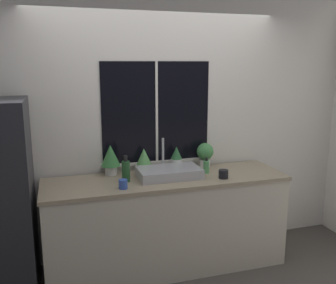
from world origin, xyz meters
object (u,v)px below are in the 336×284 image
potted_plant_center_right (176,158)px  soap_bottle (206,166)px  potted_plant_far_left (111,158)px  bottle_tall (126,171)px  potted_plant_center_left (144,159)px  sink (169,172)px  mug_blue (123,184)px  mug_black (223,174)px  potted_plant_far_right (205,153)px

potted_plant_center_right → soap_bottle: potted_plant_center_right is taller
potted_plant_far_left → bottle_tall: (0.10, -0.25, -0.07)m
potted_plant_center_left → potted_plant_center_right: (0.34, 0.00, -0.02)m
sink → mug_blue: 0.53m
bottle_tall → soap_bottle: bearing=2.5°
potted_plant_center_left → mug_black: (0.68, -0.42, -0.09)m
sink → potted_plant_center_left: 0.31m
potted_plant_far_left → bottle_tall: size_ratio=1.22×
soap_bottle → mug_blue: size_ratio=1.94×
potted_plant_far_left → potted_plant_far_right: 1.00m
potted_plant_center_left → mug_blue: potted_plant_center_left is taller
bottle_tall → mug_blue: size_ratio=3.00×
soap_bottle → potted_plant_far_right: bearing=71.0°
potted_plant_center_left → mug_black: 0.80m
potted_plant_center_right → mug_blue: potted_plant_center_right is taller
soap_bottle → mug_blue: 0.91m
potted_plant_far_right → mug_black: (0.02, -0.42, -0.11)m
potted_plant_center_left → sink: bearing=-50.8°
potted_plant_center_right → potted_plant_center_left: bearing=-180.0°
soap_bottle → mug_blue: soap_bottle is taller
sink → potted_plant_center_right: bearing=56.9°
sink → potted_plant_far_right: size_ratio=2.33×
bottle_tall → mug_black: 0.93m
potted_plant_far_left → mug_blue: 0.47m
mug_black → potted_plant_far_right: bearing=92.0°
sink → soap_bottle: bearing=3.1°
potted_plant_center_left → mug_blue: size_ratio=2.98×
potted_plant_center_right → potted_plant_far_right: potted_plant_far_right is taller
sink → mug_blue: sink is taller
mug_black → mug_blue: same height
potted_plant_center_right → bottle_tall: 0.63m
potted_plant_far_left → potted_plant_far_right: (1.00, 0.00, -0.03)m
mug_black → potted_plant_far_left: bearing=157.2°
sink → potted_plant_far_left: sink is taller
potted_plant_center_right → mug_black: size_ratio=2.62×
potted_plant_far_left → mug_blue: size_ratio=3.65×
potted_plant_far_right → soap_bottle: (-0.07, -0.21, -0.08)m
potted_plant_center_left → potted_plant_center_right: 0.34m
sink → mug_black: bearing=-21.4°
soap_bottle → mug_black: 0.23m
soap_bottle → potted_plant_center_right: bearing=139.1°
potted_plant_center_right → soap_bottle: (0.25, -0.21, -0.05)m
sink → potted_plant_far_left: bearing=155.9°
potted_plant_center_right → mug_blue: bearing=-145.0°
potted_plant_far_left → mug_black: (1.01, -0.42, -0.13)m
potted_plant_far_left → potted_plant_center_right: size_ratio=1.25×
sink → potted_plant_center_left: size_ratio=2.44×
potted_plant_far_right → potted_plant_far_left: bearing=-180.0°
potted_plant_center_right → sink: bearing=-123.1°
potted_plant_center_right → soap_bottle: 0.33m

